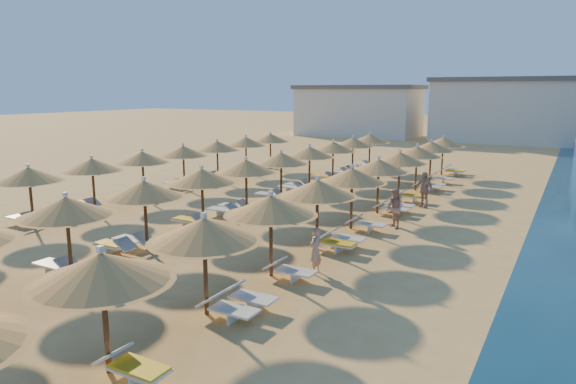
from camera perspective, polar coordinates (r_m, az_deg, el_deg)
The scene contains 9 objects.
ground at distance 20.55m, azimuth -5.88°, elevation -5.42°, with size 220.00×220.00×0.00m, color tan.
hotel_blocks at distance 63.88m, azimuth 23.41°, elevation 8.40°, with size 49.03×8.85×8.10m.
parasol_row_east at distance 21.90m, azimuth 7.13°, elevation 1.73°, with size 3.00×36.04×2.79m.
parasol_row_west at distance 24.44m, azimuth -4.68°, elevation 2.77°, with size 3.00×36.04×2.79m.
parasol_row_inland at distance 29.92m, azimuth -13.64°, elevation 4.05°, with size 3.00×26.13×2.79m.
loungers at distance 24.57m, azimuth -2.76°, elevation -1.77°, with size 15.21×34.59×0.66m.
beachgoer_b at distance 22.58m, azimuth 11.74°, elevation -1.82°, with size 0.84×0.65×1.72m, color tan.
beachgoer_c at distance 26.97m, azimuth 14.89°, elevation 0.27°, with size 1.07×0.45×1.82m, color tan.
beachgoer_a at distance 16.74m, azimuth 3.04°, elevation -6.51°, with size 0.56×0.37×1.54m, color tan.
Camera 1 is at (11.48, -16.01, 5.88)m, focal length 32.00 mm.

